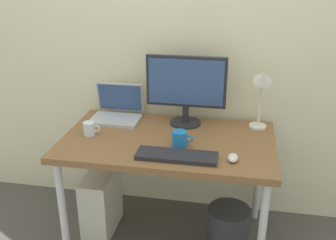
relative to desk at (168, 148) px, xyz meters
name	(u,v)px	position (x,y,z in m)	size (l,w,h in m)	color
ground_plane	(168,235)	(0.00, 0.00, -0.65)	(6.00, 6.00, 0.00)	#4C4742
back_wall	(180,29)	(0.00, 0.43, 0.65)	(4.40, 0.04, 2.60)	beige
desk	(168,148)	(0.00, 0.00, 0.00)	(1.27, 0.75, 0.72)	brown
monitor	(186,86)	(0.07, 0.24, 0.32)	(0.51, 0.20, 0.45)	#232328
laptop	(117,110)	(-0.39, 0.26, 0.12)	(0.32, 0.26, 0.23)	#B2B2B7
desk_lamp	(262,86)	(0.53, 0.24, 0.35)	(0.11, 0.16, 0.41)	silver
keyboard	(177,156)	(0.09, -0.23, 0.08)	(0.44, 0.14, 0.02)	#232328
mouse	(233,158)	(0.39, -0.21, 0.08)	(0.06, 0.09, 0.03)	silver
coffee_mug	(180,139)	(0.08, -0.09, 0.11)	(0.12, 0.09, 0.09)	#1E72BF
glass_cup	(90,129)	(-0.48, -0.04, 0.11)	(0.11, 0.07, 0.08)	silver
computer_tower	(101,202)	(-0.45, 0.00, -0.44)	(0.18, 0.36, 0.42)	silver
wastebasket	(228,229)	(0.39, -0.06, -0.50)	(0.26, 0.26, 0.30)	#333338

